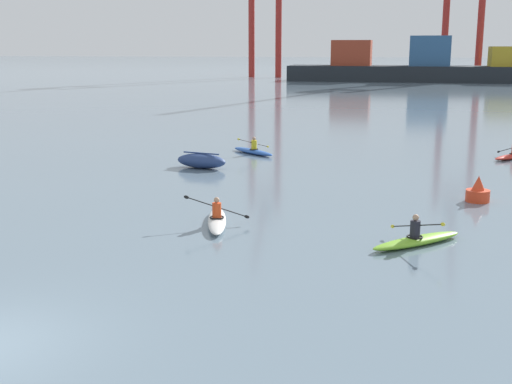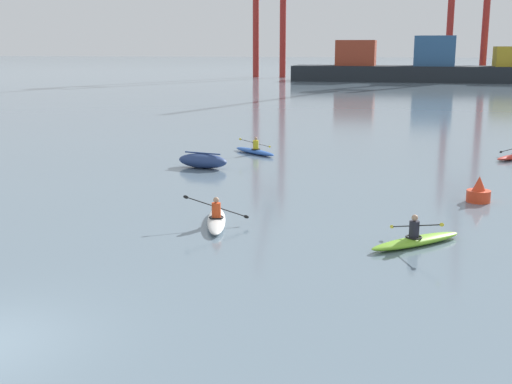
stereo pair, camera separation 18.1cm
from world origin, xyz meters
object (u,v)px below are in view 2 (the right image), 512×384
Objects in this scene: kayak_lime at (416,240)px; kayak_blue at (255,151)px; capsized_dinghy at (203,161)px; channel_buoy at (479,193)px; container_barge at (431,67)px; kayak_white at (216,219)px.

kayak_lime is 0.96× the size of kayak_blue.
capsized_dinghy is 2.77× the size of channel_buoy.
capsized_dinghy is 0.97× the size of kayak_lime.
container_barge is at bearing 81.79° from capsized_dinghy.
kayak_lime is at bearing -110.11° from channel_buoy.
container_barge reaches higher than channel_buoy.
container_barge is 16.00× the size of kayak_blue.
kayak_white reaches higher than kayak_blue.
kayak_blue is (-10.98, 9.37, -0.19)m from channel_buoy.
kayak_lime is (-2.33, -6.36, -0.19)m from channel_buoy.
channel_buoy is 6.78m from kayak_lime.
kayak_blue reaches higher than kayak_lime.
capsized_dinghy is at bearing 132.87° from kayak_lime.
container_barge is 13.93× the size of kayak_white.
capsized_dinghy is 0.81× the size of kayak_white.
kayak_white reaches higher than channel_buoy.
channel_buoy reaches higher than capsized_dinghy.
channel_buoy is 0.33× the size of kayak_blue.
kayak_white is 1.20× the size of kayak_lime.
channel_buoy is (-0.27, -92.75, -2.08)m from container_barge.
channel_buoy is 10.33m from kayak_white.
capsized_dinghy is 14.88m from kayak_lime.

